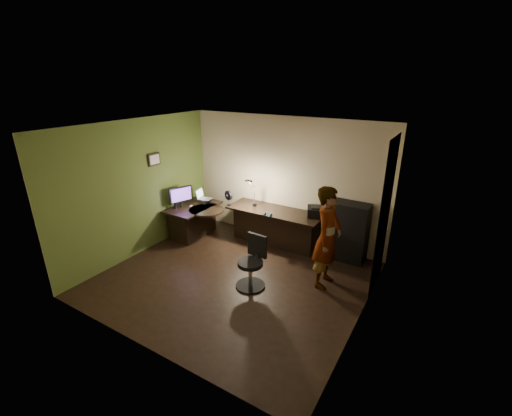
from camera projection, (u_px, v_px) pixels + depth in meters
The scene contains 27 objects.
floor at pixel (233, 279), 6.21m from camera, with size 4.50×4.00×0.01m, color black.
ceiling at pixel (229, 127), 5.23m from camera, with size 4.50×4.00×0.01m, color silver.
wall_back at pixel (285, 180), 7.32m from camera, with size 4.50×0.01×2.70m, color tan.
wall_front at pixel (136, 261), 4.12m from camera, with size 4.50×0.01×2.70m, color tan.
wall_left at pixel (138, 188), 6.81m from camera, with size 0.01×4.00×2.70m, color tan.
wall_right at pixel (368, 241), 4.64m from camera, with size 0.01×4.00×2.70m, color tan.
green_wall_overlay at pixel (139, 188), 6.80m from camera, with size 0.00×4.00×2.70m, color #4C6126.
arched_doorway at pixel (384, 216), 5.58m from camera, with size 0.01×0.90×2.60m, color black.
french_door at pixel (352, 278), 4.31m from camera, with size 0.02×0.92×2.10m, color white.
framed_picture at pixel (154, 159), 6.97m from camera, with size 0.04×0.30×0.25m, color black.
desk_left at pixel (194, 221), 7.79m from camera, with size 0.76×1.24×0.71m, color black.
desk_right at pixel (274, 227), 7.39m from camera, with size 2.07×0.72×0.78m, color black.
cabinet at pixel (347, 231), 6.70m from camera, with size 0.79×0.40×1.19m, color black.
laptop_stand at pixel (205, 201), 7.88m from camera, with size 0.23×0.20×0.10m, color silver.
laptop at pixel (205, 195), 7.83m from camera, with size 0.31×0.29×0.21m, color silver.
monitor at pixel (180, 200), 7.55m from camera, with size 0.11×0.54×0.35m, color black.
mouse at pixel (191, 206), 7.68m from camera, with size 0.06×0.09×0.03m, color silver.
phone at pixel (203, 211), 7.40m from camera, with size 0.07×0.13×0.01m, color black.
pen at pixel (184, 210), 7.49m from camera, with size 0.01×0.14×0.01m, color black.
speaker at pixel (175, 205), 7.51m from camera, with size 0.06×0.06×0.16m, color black.
notepad at pixel (199, 213), 7.28m from camera, with size 0.17×0.23×0.01m, color silver.
desk_fan at pixel (229, 198), 7.47m from camera, with size 0.21×0.12×0.33m, color black.
headphones at pixel (268, 214), 6.89m from camera, with size 0.18×0.07×0.08m, color #0D579E.
printer at pixel (318, 211), 6.91m from camera, with size 0.44×0.34×0.20m, color black.
desk_lamp at pixel (254, 191), 7.34m from camera, with size 0.17×0.31×0.68m, color black.
office_chair at pixel (250, 263), 5.82m from camera, with size 0.52×0.52×0.92m, color black.
person at pixel (327, 238), 5.75m from camera, with size 0.64×0.43×1.80m, color #D8A88C.
Camera 1 is at (3.10, -4.35, 3.43)m, focal length 24.00 mm.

